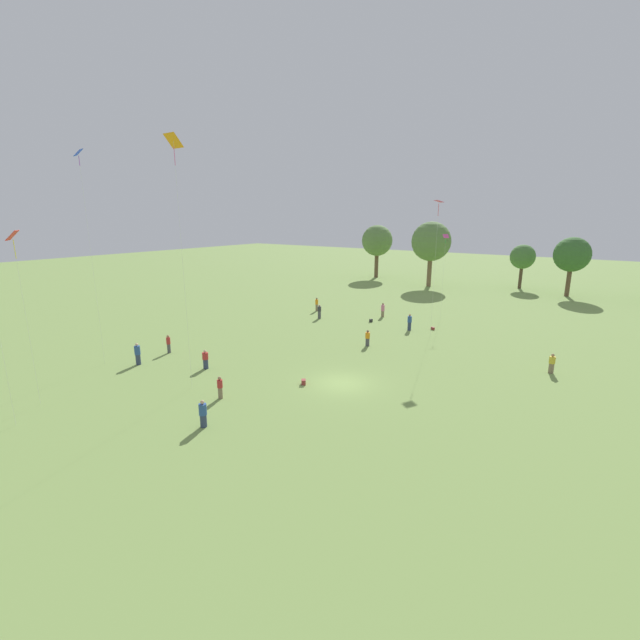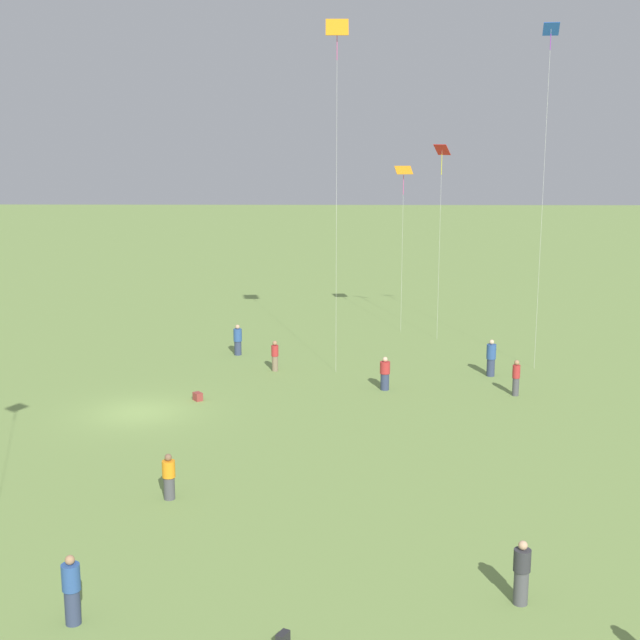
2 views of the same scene
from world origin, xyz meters
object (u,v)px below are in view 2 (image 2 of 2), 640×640
kite_3 (404,175)px  person_1 (275,356)px  person_9 (72,590)px  kite_4 (337,42)px  kite_1 (442,159)px  person_7 (491,358)px  person_2 (169,477)px  person_5 (238,340)px  person_4 (385,374)px  kite_2 (550,55)px  person_0 (516,378)px  picnic_bag_0 (283,640)px  person_8 (522,573)px  picnic_bag_2 (198,396)px

kite_3 → person_1: bearing=-88.5°
person_9 → kite_4: bearing=-139.4°
kite_1 → person_7: bearing=-176.1°
person_2 → person_5: person_5 is taller
person_4 → kite_2: 17.27m
person_9 → kite_3: (-10.50, -33.77, 8.58)m
person_1 → kite_4: kite_4 is taller
person_0 → person_2: person_0 is taller
person_7 → kite_3: bearing=169.2°
person_0 → person_1: 12.15m
person_1 → kite_3: bearing=-21.6°
kite_1 → picnic_bag_0: size_ratio=26.96×
person_0 → kite_4: (8.29, -4.13, 15.25)m
person_1 → person_2: person_1 is taller
person_4 → kite_2: size_ratio=0.09×
kite_3 → person_2: bearing=-72.2°
person_2 → kite_1: bearing=149.1°
picnic_bag_0 → kite_1: bearing=-102.6°
person_4 → person_1: bearing=159.3°
person_4 → kite_1: bearing=82.4°
person_1 → person_8: bearing=-146.5°
person_8 → picnic_bag_0: 6.34m
person_0 → person_9: person_9 is taller
person_1 → kite_2: size_ratio=0.09×
kite_1 → picnic_bag_2: size_ratio=21.31×
person_7 → kite_1: bearing=161.4°
person_2 → person_8: (-10.20, 6.57, 0.09)m
person_0 → person_7: 3.47m
person_0 → person_7: person_7 is taller
person_1 → kite_3: (-7.12, -9.64, 8.68)m
person_0 → kite_1: bearing=-80.2°
person_8 → person_0: bearing=-164.2°
person_2 → picnic_bag_2: bearing=178.7°
person_2 → kite_4: kite_4 is taller
person_9 → person_7: bearing=-155.7°
person_8 → person_2: bearing=-96.1°
person_4 → kite_2: kite_2 is taller
person_5 → person_2: bearing=-62.0°
kite_2 → kite_4: (10.25, 0.82, 0.54)m
person_0 → person_8: (3.61, 18.77, -0.00)m
person_7 → person_8: bearing=-38.2°
kite_3 → picnic_bag_0: 36.30m
person_8 → kite_1: bearing=-155.8°
person_5 → kite_3: bearing=62.2°
person_7 → kite_4: 17.06m
person_0 → person_9: size_ratio=0.93×
person_5 → kite_2: size_ratio=0.10×
person_0 → kite_2: size_ratio=0.10×
kite_4 → person_1: bearing=-137.2°
person_2 → kite_4: bearing=156.1°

